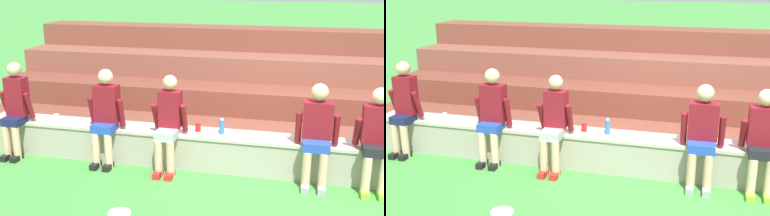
{
  "view_description": "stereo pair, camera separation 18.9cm",
  "coord_description": "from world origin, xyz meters",
  "views": [
    {
      "loc": [
        0.3,
        -5.82,
        2.69
      ],
      "look_at": [
        -1.18,
        0.22,
        0.86
      ],
      "focal_mm": 43.42,
      "sensor_mm": 36.0,
      "label": 1
    },
    {
      "loc": [
        0.49,
        -5.77,
        2.69
      ],
      "look_at": [
        -1.18,
        0.22,
        0.86
      ],
      "focal_mm": 43.42,
      "sensor_mm": 36.0,
      "label": 2
    }
  ],
  "objects": [
    {
      "name": "ground_plane",
      "position": [
        0.0,
        0.0,
        0.0
      ],
      "size": [
        80.0,
        80.0,
        0.0
      ],
      "primitive_type": "plane",
      "color": "#428E3D"
    },
    {
      "name": "stone_seating_wall",
      "position": [
        0.0,
        0.22,
        0.27
      ],
      "size": [
        8.75,
        0.48,
        0.51
      ],
      "color": "#A8A08E",
      "rests_on": "ground"
    },
    {
      "name": "brick_bleachers",
      "position": [
        0.0,
        2.41,
        0.62
      ],
      "size": [
        9.94,
        2.97,
        1.66
      ],
      "color": "brown",
      "rests_on": "ground"
    },
    {
      "name": "person_far_left",
      "position": [
        -3.83,
        -0.03,
        0.75
      ],
      "size": [
        0.48,
        0.51,
        1.42
      ],
      "color": "#DBAD89",
      "rests_on": "ground"
    },
    {
      "name": "person_left_of_center",
      "position": [
        -2.4,
        -0.0,
        0.75
      ],
      "size": [
        0.53,
        0.5,
        1.39
      ],
      "color": "beige",
      "rests_on": "ground"
    },
    {
      "name": "person_center",
      "position": [
        -1.45,
        -0.04,
        0.71
      ],
      "size": [
        0.48,
        0.56,
        1.35
      ],
      "color": "#DBAD89",
      "rests_on": "ground"
    },
    {
      "name": "person_right_of_center",
      "position": [
        0.52,
        -0.0,
        0.73
      ],
      "size": [
        0.55,
        0.53,
        1.34
      ],
      "color": "#DBAD89",
      "rests_on": "ground"
    },
    {
      "name": "person_far_right",
      "position": [
        1.24,
        0.0,
        0.72
      ],
      "size": [
        0.55,
        0.51,
        1.33
      ],
      "color": "beige",
      "rests_on": "ground"
    },
    {
      "name": "water_bottle_center_gap",
      "position": [
        -0.76,
        0.22,
        0.62
      ],
      "size": [
        0.07,
        0.07,
        0.22
      ],
      "color": "blue",
      "rests_on": "stone_seating_wall"
    },
    {
      "name": "plastic_cup_middle",
      "position": [
        -3.3,
        0.22,
        0.57
      ],
      "size": [
        0.08,
        0.08,
        0.1
      ],
      "primitive_type": "cylinder",
      "color": "white",
      "rests_on": "stone_seating_wall"
    },
    {
      "name": "plastic_cup_right_end",
      "position": [
        -1.1,
        0.25,
        0.57
      ],
      "size": [
        0.08,
        0.08,
        0.11
      ],
      "primitive_type": "cylinder",
      "color": "red",
      "rests_on": "stone_seating_wall"
    },
    {
      "name": "frisbee",
      "position": [
        -1.66,
        -1.36,
        0.01
      ],
      "size": [
        0.27,
        0.27,
        0.02
      ],
      "primitive_type": "cylinder",
      "color": "white",
      "rests_on": "ground"
    }
  ]
}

